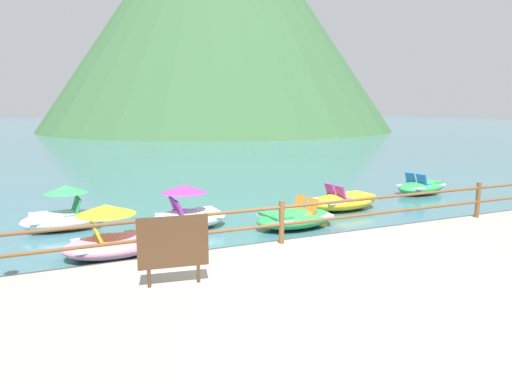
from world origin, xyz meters
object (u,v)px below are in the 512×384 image
Objects in this scene: pedal_boat_1 at (421,187)px; pedal_boat_4 at (344,201)px; sign_board at (173,243)px; pedal_boat_0 at (188,213)px; pedal_boat_5 at (295,218)px; pedal_boat_3 at (64,215)px; pedal_boat_2 at (112,239)px.

pedal_boat_4 is (-4.40, -1.16, 0.02)m from pedal_boat_1.
sign_board is 5.46m from pedal_boat_0.
pedal_boat_4 is 1.03× the size of pedal_boat_5.
pedal_boat_3 is at bearing 102.48° from sign_board.
pedal_boat_1 is at bearing 0.31° from pedal_boat_3.
pedal_boat_0 is at bearing 155.62° from pedal_boat_5.
pedal_boat_2 is at bearing -173.49° from pedal_boat_5.
pedal_boat_5 is (5.04, 0.58, -0.15)m from pedal_boat_2.
pedal_boat_0 is (1.77, 5.11, -0.71)m from sign_board.
pedal_boat_1 is 4.55m from pedal_boat_4.
pedal_boat_4 is at bearing -7.31° from pedal_boat_3.
pedal_boat_4 reaches higher than pedal_boat_5.
pedal_boat_5 is (5.89, -2.46, -0.14)m from pedal_boat_3.
pedal_boat_3 is (-3.18, 1.23, -0.01)m from pedal_boat_0.
pedal_boat_4 is at bearing 14.25° from pedal_boat_2.
pedal_boat_2 is 0.87× the size of pedal_boat_5.
pedal_boat_1 is 7.46m from pedal_boat_5.
pedal_boat_5 is at bearing 6.51° from pedal_boat_2.
pedal_boat_4 is (7.65, 1.94, -0.13)m from pedal_boat_2.
pedal_boat_2 is 5.07m from pedal_boat_5.
pedal_boat_2 reaches higher than pedal_boat_5.
pedal_boat_1 is 1.13× the size of pedal_boat_2.
pedal_boat_2 is (-12.05, -3.11, 0.15)m from pedal_boat_1.
pedal_boat_3 is 0.90× the size of pedal_boat_5.
sign_board reaches higher than pedal_boat_2.
pedal_boat_2 is 0.96× the size of pedal_boat_3.
pedal_boat_5 is (2.72, -1.23, -0.15)m from pedal_boat_0.
pedal_boat_4 is at bearing 27.64° from pedal_boat_5.
pedal_boat_1 is 0.96× the size of pedal_boat_4.
pedal_boat_1 is at bearing 7.61° from pedal_boat_0.
pedal_boat_3 is at bearing 105.69° from pedal_boat_2.
pedal_boat_0 is at bearing -178.52° from pedal_boat_4.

